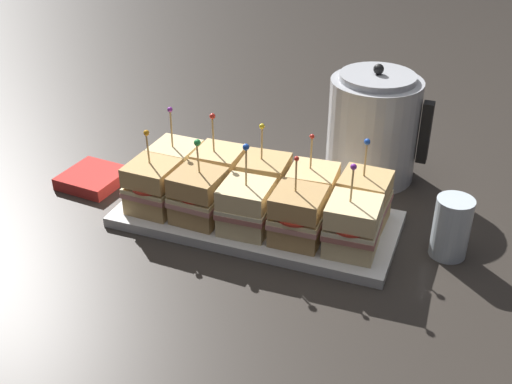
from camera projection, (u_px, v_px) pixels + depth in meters
name	position (u px, v px, depth m)	size (l,w,h in m)	color
ground_plane	(256.00, 223.00, 1.16)	(6.00, 6.00, 0.00)	#2D2823
serving_platter	(256.00, 219.00, 1.15)	(0.50, 0.21, 0.02)	silver
sandwich_front_far_left	(153.00, 187.00, 1.14)	(0.09, 0.09, 0.15)	tan
sandwich_front_left	(198.00, 196.00, 1.11)	(0.09, 0.09, 0.15)	tan
sandwich_front_center	(246.00, 207.00, 1.09)	(0.09, 0.09, 0.16)	beige
sandwich_front_right	(298.00, 216.00, 1.06)	(0.09, 0.09, 0.15)	tan
sandwich_front_far_right	(352.00, 227.00, 1.03)	(0.09, 0.09, 0.16)	beige
sandwich_back_far_left	(176.00, 165.00, 1.22)	(0.09, 0.09, 0.17)	beige
sandwich_back_left	(219.00, 172.00, 1.19)	(0.09, 0.09, 0.17)	#DBB77A
sandwich_back_center	(265.00, 182.00, 1.16)	(0.09, 0.09, 0.16)	tan
sandwich_back_right	(313.00, 191.00, 1.13)	(0.09, 0.09, 0.15)	#DBB77A
sandwich_back_far_right	(364.00, 200.00, 1.11)	(0.09, 0.09, 0.16)	tan
kettle_steel	(373.00, 127.00, 1.26)	(0.20, 0.18, 0.24)	#B7BABF
drinking_glass	(451.00, 228.00, 1.05)	(0.06, 0.06, 0.11)	silver
napkin_stack	(93.00, 178.00, 1.27)	(0.12, 0.12, 0.02)	red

